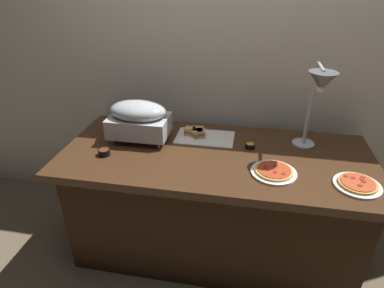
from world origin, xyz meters
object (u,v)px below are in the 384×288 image
(chafing_dish, at_px, (139,118))
(sauce_cup_far, at_px, (104,152))
(heat_lamp, at_px, (319,90))
(sauce_cup_near, at_px, (250,145))
(pizza_plate_center, at_px, (274,172))
(pizza_plate_front, at_px, (357,184))
(sandwich_platter, at_px, (201,135))

(chafing_dish, xyz_separation_m, sauce_cup_far, (-0.15, -0.24, -0.13))
(heat_lamp, relative_size, sauce_cup_near, 8.70)
(pizza_plate_center, xyz_separation_m, sauce_cup_near, (-0.14, 0.27, 0.00))
(heat_lamp, distance_m, pizza_plate_front, 0.54)
(pizza_plate_center, bearing_deg, sandwich_platter, 142.77)
(pizza_plate_front, xyz_separation_m, sauce_cup_far, (-1.43, 0.06, 0.01))
(sandwich_platter, bearing_deg, sauce_cup_far, -148.09)
(pizza_plate_front, bearing_deg, sandwich_platter, 155.89)
(sauce_cup_far, bearing_deg, sauce_cup_near, 16.29)
(heat_lamp, height_order, sandwich_platter, heat_lamp)
(chafing_dish, distance_m, sandwich_platter, 0.42)
(sauce_cup_near, bearing_deg, pizza_plate_center, -63.15)
(chafing_dish, distance_m, pizza_plate_center, 0.90)
(chafing_dish, distance_m, sauce_cup_near, 0.73)
(chafing_dish, relative_size, sandwich_platter, 1.00)
(heat_lamp, bearing_deg, pizza_plate_front, -49.84)
(sandwich_platter, bearing_deg, heat_lamp, -11.18)
(chafing_dish, height_order, heat_lamp, heat_lamp)
(pizza_plate_center, bearing_deg, heat_lamp, 48.27)
(chafing_dish, relative_size, heat_lamp, 0.71)
(pizza_plate_front, bearing_deg, pizza_plate_center, 174.05)
(pizza_plate_center, bearing_deg, chafing_dish, 163.42)
(sauce_cup_near, xyz_separation_m, sauce_cup_far, (-0.87, -0.25, 0.00))
(pizza_plate_center, xyz_separation_m, sauce_cup_far, (-1.00, 0.02, 0.01))
(chafing_dish, relative_size, pizza_plate_front, 1.59)
(pizza_plate_front, bearing_deg, sauce_cup_near, 150.62)
(heat_lamp, distance_m, sauce_cup_far, 1.28)
(heat_lamp, height_order, sauce_cup_near, heat_lamp)
(chafing_dish, bearing_deg, sauce_cup_near, 1.35)
(pizza_plate_front, distance_m, pizza_plate_center, 0.43)
(sauce_cup_near, relative_size, sauce_cup_far, 0.87)
(heat_lamp, height_order, pizza_plate_center, heat_lamp)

